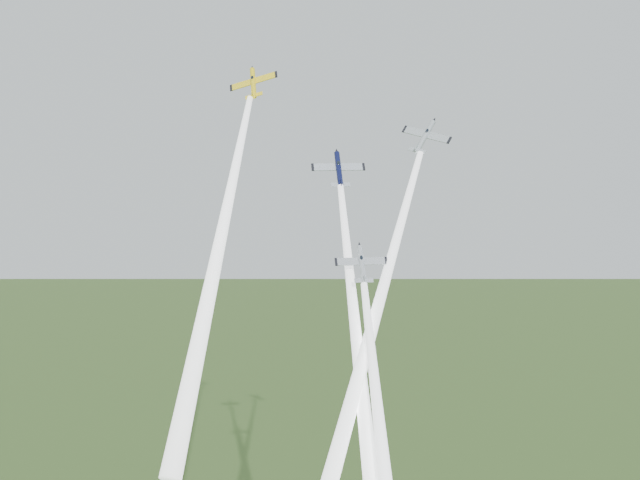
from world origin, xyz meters
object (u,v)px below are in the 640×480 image
Objects in this scene: plane_navy at (339,169)px; plane_yellow at (253,83)px; plane_silver_low at (362,264)px; plane_silver_right at (425,137)px.

plane_yellow is at bearing 148.68° from plane_navy.
plane_yellow is 37.58m from plane_silver_low.
plane_silver_right is at bearing -5.54° from plane_navy.
plane_yellow reaches higher than plane_navy.
plane_silver_right is (27.63, -1.23, -9.09)m from plane_yellow.
plane_yellow reaches higher than plane_silver_low.
plane_navy is 18.97m from plane_silver_low.
plane_yellow is at bearing 124.71° from plane_silver_low.
plane_silver_low is at bearing -38.32° from plane_yellow.
plane_yellow is 0.97× the size of plane_navy.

